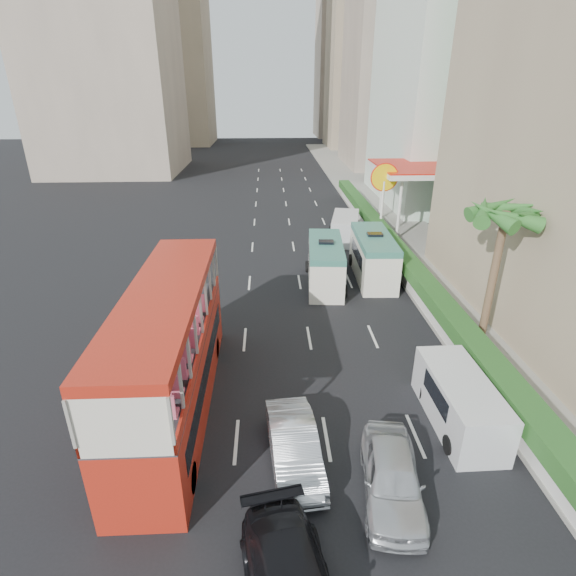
{
  "coord_description": "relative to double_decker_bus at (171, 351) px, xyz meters",
  "views": [
    {
      "loc": [
        -2.33,
        -14.27,
        11.44
      ],
      "look_at": [
        -1.5,
        4.0,
        3.2
      ],
      "focal_mm": 28.0,
      "sensor_mm": 36.0,
      "label": 1
    }
  ],
  "objects": [
    {
      "name": "kerb_wall",
      "position": [
        12.2,
        14.0,
        -1.85
      ],
      "size": [
        0.3,
        44.0,
        1.0
      ],
      "primitive_type": "cube",
      "color": "silver",
      "rests_on": "sidewalk"
    },
    {
      "name": "panel_van_near",
      "position": [
        10.52,
        -1.36,
        -1.59
      ],
      "size": [
        1.96,
        4.72,
        1.88
      ],
      "primitive_type": "cube",
      "rotation": [
        0.0,
        0.0,
        0.02
      ],
      "color": "silver",
      "rests_on": "ground"
    },
    {
      "name": "car_silver_lane_a",
      "position": [
        4.38,
        -3.06,
        -2.53
      ],
      "size": [
        1.9,
        4.43,
        1.42
      ],
      "primitive_type": "imported",
      "rotation": [
        0.0,
        0.0,
        0.09
      ],
      "color": "silver",
      "rests_on": "ground"
    },
    {
      "name": "minibus_near",
      "position": [
        7.18,
        11.67,
        -1.18
      ],
      "size": [
        2.51,
        6.23,
        2.7
      ],
      "primitive_type": "cube",
      "rotation": [
        0.0,
        0.0,
        -0.08
      ],
      "color": "silver",
      "rests_on": "ground"
    },
    {
      "name": "hedge",
      "position": [
        12.2,
        14.0,
        -1.0
      ],
      "size": [
        1.1,
        44.0,
        0.7
      ],
      "primitive_type": "cube",
      "color": "#2D6626",
      "rests_on": "kerb_wall"
    },
    {
      "name": "ground_plane",
      "position": [
        6.0,
        0.0,
        -2.53
      ],
      "size": [
        200.0,
        200.0,
        0.0
      ],
      "primitive_type": "plane",
      "color": "black",
      "rests_on": "ground"
    },
    {
      "name": "tower_left_b",
      "position": [
        -16.0,
        90.0,
        20.47
      ],
      "size": [
        16.0,
        16.0,
        46.0
      ],
      "primitive_type": "cube",
      "color": "tan",
      "rests_on": "ground"
    },
    {
      "name": "sidewalk",
      "position": [
        15.0,
        25.0,
        -2.44
      ],
      "size": [
        6.0,
        120.0,
        0.18
      ],
      "primitive_type": "cube",
      "color": "#99968C",
      "rests_on": "ground"
    },
    {
      "name": "tower_far_a",
      "position": [
        23.0,
        82.0,
        19.47
      ],
      "size": [
        14.0,
        14.0,
        44.0
      ],
      "primitive_type": "cube",
      "color": "tan",
      "rests_on": "ground"
    },
    {
      "name": "tower_far_b",
      "position": [
        23.0,
        104.0,
        17.47
      ],
      "size": [
        14.0,
        14.0,
        40.0
      ],
      "primitive_type": "cube",
      "color": "tan",
      "rests_on": "ground"
    },
    {
      "name": "palm_tree",
      "position": [
        13.8,
        4.0,
        0.85
      ],
      "size": [
        0.36,
        0.36,
        6.4
      ],
      "primitive_type": "cylinder",
      "color": "brown",
      "rests_on": "sidewalk"
    },
    {
      "name": "minibus_far",
      "position": [
        10.38,
        12.63,
        -1.11
      ],
      "size": [
        2.37,
        6.46,
        2.83
      ],
      "primitive_type": "cube",
      "rotation": [
        0.0,
        0.0,
        -0.04
      ],
      "color": "silver",
      "rests_on": "ground"
    },
    {
      "name": "van_asset",
      "position": [
        7.43,
        12.85,
        -2.53
      ],
      "size": [
        2.65,
        5.16,
        1.39
      ],
      "primitive_type": "imported",
      "rotation": [
        0.0,
        0.0,
        -0.07
      ],
      "color": "silver",
      "rests_on": "ground"
    },
    {
      "name": "double_decker_bus",
      "position": [
        0.0,
        0.0,
        0.0
      ],
      "size": [
        2.5,
        11.0,
        5.06
      ],
      "primitive_type": "cube",
      "color": "red",
      "rests_on": "ground"
    },
    {
      "name": "shell_station",
      "position": [
        16.0,
        23.0,
        0.22
      ],
      "size": [
        6.5,
        8.0,
        5.5
      ],
      "primitive_type": "cube",
      "color": "silver",
      "rests_on": "ground"
    },
    {
      "name": "car_silver_lane_b",
      "position": [
        7.25,
        -4.46,
        -2.53
      ],
      "size": [
        2.31,
        4.51,
        1.47
      ],
      "primitive_type": "imported",
      "rotation": [
        0.0,
        0.0,
        -0.14
      ],
      "color": "silver",
      "rests_on": "ground"
    },
    {
      "name": "panel_van_far",
      "position": [
        9.86,
        20.48,
        -1.53
      ],
      "size": [
        2.98,
        5.29,
        1.99
      ],
      "primitive_type": "cube",
      "rotation": [
        0.0,
        0.0,
        -0.21
      ],
      "color": "silver",
      "rests_on": "ground"
    }
  ]
}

